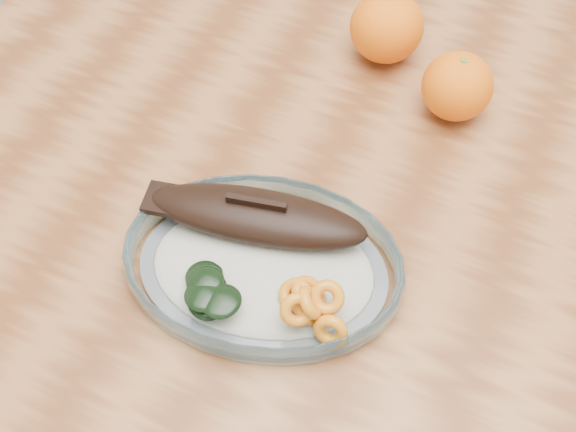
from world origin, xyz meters
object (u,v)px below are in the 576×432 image
at_px(orange_right, 457,86).
at_px(orange_left, 387,27).
at_px(dining_table, 404,242).
at_px(plated_meal, 262,261).

bearing_deg(orange_right, orange_left, 151.09).
distance_m(orange_left, orange_right, 0.12).
bearing_deg(orange_right, dining_table, -89.93).
relative_size(dining_table, plated_meal, 2.04).
distance_m(dining_table, orange_left, 0.26).
bearing_deg(dining_table, plated_meal, -124.51).
xyz_separation_m(dining_table, plated_meal, (-0.11, -0.16, 0.12)).
bearing_deg(orange_left, dining_table, -60.69).
relative_size(dining_table, orange_right, 14.96).
xyz_separation_m(plated_meal, orange_left, (0.00, 0.34, 0.03)).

